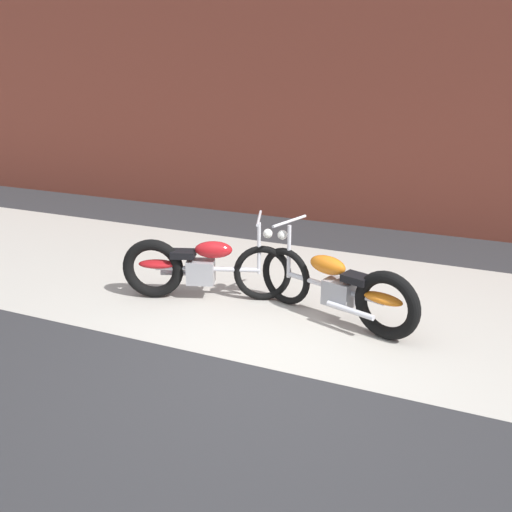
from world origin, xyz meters
name	(u,v)px	position (x,y,z in m)	size (l,w,h in m)	color
ground_plane	(255,366)	(0.00, 0.00, 0.00)	(80.00, 80.00, 0.00)	#2D2D30
sidewalk_slab	(311,296)	(0.00, 1.75, 0.00)	(36.00, 3.50, 0.01)	#B2ADA3
brick_building_wall	(380,86)	(0.00, 5.20, 2.30)	(36.00, 0.50, 4.61)	brown
motorcycle_red	(194,267)	(-1.27, 1.16, 0.40)	(1.93, 0.87, 1.03)	black
motorcycle_orange	(345,290)	(0.54, 1.18, 0.40)	(1.94, 0.86, 1.03)	black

